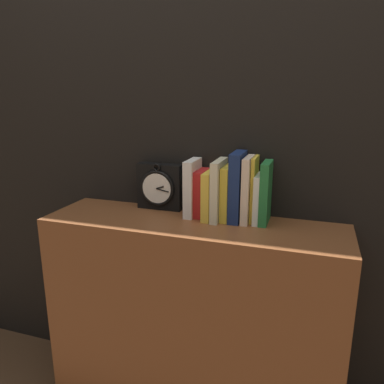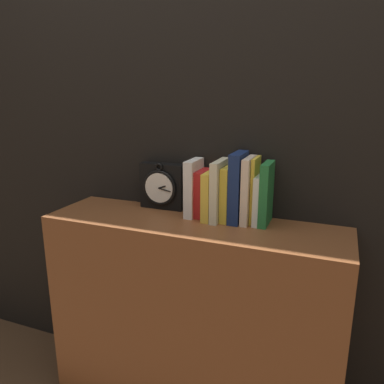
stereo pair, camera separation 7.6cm
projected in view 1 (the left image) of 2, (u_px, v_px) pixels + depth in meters
wall_back at (207, 92)px, 1.45m from camera, size 6.00×0.05×2.60m
bookshelf at (192, 319)px, 1.51m from camera, size 1.14×0.32×0.83m
clock at (160, 187)px, 1.54m from camera, size 0.19×0.07×0.20m
book_slot0_white at (193, 188)px, 1.46m from camera, size 0.04×0.13×0.22m
book_slot1_red at (202, 193)px, 1.46m from camera, size 0.04×0.12×0.18m
book_slot2_yellow at (210, 195)px, 1.43m from camera, size 0.03×0.15×0.18m
book_slot3_cream at (219, 190)px, 1.41m from camera, size 0.03×0.16×0.23m
book_slot4_yellow at (227, 193)px, 1.41m from camera, size 0.03×0.14×0.21m
book_slot5_navy at (237, 187)px, 1.39m from camera, size 0.04×0.14×0.26m
book_slot6_cream at (248, 189)px, 1.39m from camera, size 0.03×0.14×0.24m
book_slot7_yellow at (254, 189)px, 1.39m from camera, size 0.01×0.11×0.24m
book_slot8_white at (258, 198)px, 1.39m from camera, size 0.02×0.13×0.18m
book_slot9_green at (266, 193)px, 1.37m from camera, size 0.03×0.13×0.23m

